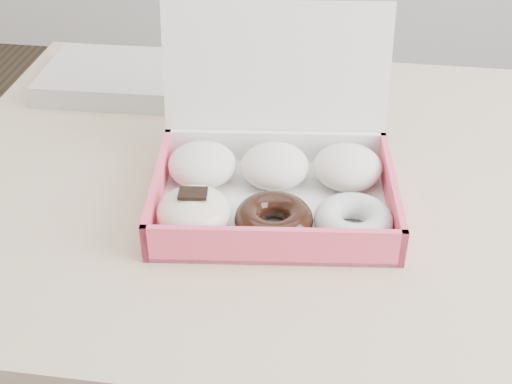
# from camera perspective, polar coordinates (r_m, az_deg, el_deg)

# --- Properties ---
(table) EXTENTS (1.20, 0.80, 0.75)m
(table) POSITION_cam_1_polar(r_m,az_deg,el_deg) (1.06, 7.39, -2.48)
(table) COLOR tan
(table) RESTS_ON ground
(donut_box) EXTENTS (0.34, 0.31, 0.23)m
(donut_box) POSITION_cam_1_polar(r_m,az_deg,el_deg) (0.94, 1.28, 1.13)
(donut_box) COLOR white
(donut_box) RESTS_ON table
(newspapers) EXTENTS (0.24, 0.19, 0.04)m
(newspapers) POSITION_cam_1_polar(r_m,az_deg,el_deg) (1.27, -11.32, 8.98)
(newspapers) COLOR silver
(newspapers) RESTS_ON table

